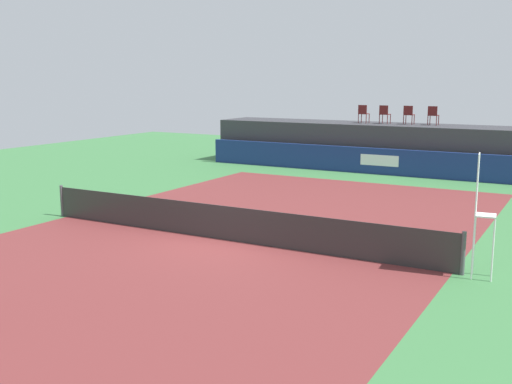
{
  "coord_description": "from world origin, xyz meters",
  "views": [
    {
      "loc": [
        8.6,
        -13.83,
        4.33
      ],
      "look_at": [
        -0.21,
        2.0,
        1.0
      ],
      "focal_mm": 43.21,
      "sensor_mm": 36.0,
      "label": 1
    }
  ],
  "objects_px": {
    "spectator_chair_right": "(433,115)",
    "net_post_near": "(62,201)",
    "tennis_ball": "(382,227)",
    "net_post_far": "(463,253)",
    "spectator_chair_far_left": "(363,113)",
    "spectator_chair_center": "(409,114)",
    "spectator_chair_left": "(385,114)",
    "umpire_chair": "(481,207)"
  },
  "relations": [
    {
      "from": "spectator_chair_right",
      "to": "net_post_near",
      "type": "bearing_deg",
      "value": -117.18
    },
    {
      "from": "spectator_chair_left",
      "to": "spectator_chair_center",
      "type": "height_order",
      "value": "same"
    },
    {
      "from": "spectator_chair_center",
      "to": "spectator_chair_right",
      "type": "bearing_deg",
      "value": 2.68
    },
    {
      "from": "spectator_chair_left",
      "to": "net_post_far",
      "type": "xyz_separation_m",
      "value": [
        6.7,
        -15.3,
        -2.19
      ]
    },
    {
      "from": "spectator_chair_right",
      "to": "tennis_ball",
      "type": "relative_size",
      "value": 13.06
    },
    {
      "from": "spectator_chair_far_left",
      "to": "net_post_far",
      "type": "bearing_deg",
      "value": -63.03
    },
    {
      "from": "spectator_chair_left",
      "to": "net_post_near",
      "type": "relative_size",
      "value": 0.89
    },
    {
      "from": "spectator_chair_left",
      "to": "tennis_ball",
      "type": "relative_size",
      "value": 13.06
    },
    {
      "from": "tennis_ball",
      "to": "net_post_near",
      "type": "bearing_deg",
      "value": -160.27
    },
    {
      "from": "net_post_near",
      "to": "spectator_chair_left",
      "type": "bearing_deg",
      "value": 69.57
    },
    {
      "from": "net_post_near",
      "to": "tennis_ball",
      "type": "bearing_deg",
      "value": 19.73
    },
    {
      "from": "spectator_chair_center",
      "to": "tennis_ball",
      "type": "relative_size",
      "value": 13.06
    },
    {
      "from": "spectator_chair_right",
      "to": "tennis_ball",
      "type": "height_order",
      "value": "spectator_chair_right"
    },
    {
      "from": "spectator_chair_right",
      "to": "net_post_near",
      "type": "relative_size",
      "value": 0.89
    },
    {
      "from": "umpire_chair",
      "to": "tennis_ball",
      "type": "relative_size",
      "value": 40.59
    },
    {
      "from": "spectator_chair_far_left",
      "to": "net_post_far",
      "type": "height_order",
      "value": "spectator_chair_far_left"
    },
    {
      "from": "net_post_far",
      "to": "tennis_ball",
      "type": "xyz_separation_m",
      "value": [
        -2.94,
        3.39,
        -0.46
      ]
    },
    {
      "from": "spectator_chair_far_left",
      "to": "net_post_near",
      "type": "relative_size",
      "value": 0.89
    },
    {
      "from": "spectator_chair_center",
      "to": "net_post_far",
      "type": "height_order",
      "value": "spectator_chair_center"
    },
    {
      "from": "umpire_chair",
      "to": "net_post_far",
      "type": "height_order",
      "value": "umpire_chair"
    },
    {
      "from": "spectator_chair_far_left",
      "to": "spectator_chair_right",
      "type": "relative_size",
      "value": 1.0
    },
    {
      "from": "spectator_chair_far_left",
      "to": "net_post_near",
      "type": "bearing_deg",
      "value": -107.05
    },
    {
      "from": "spectator_chair_far_left",
      "to": "net_post_near",
      "type": "distance_m",
      "value": 16.06
    },
    {
      "from": "spectator_chair_far_left",
      "to": "umpire_chair",
      "type": "relative_size",
      "value": 0.32
    },
    {
      "from": "net_post_near",
      "to": "net_post_far",
      "type": "distance_m",
      "value": 12.4
    },
    {
      "from": "spectator_chair_center",
      "to": "umpire_chair",
      "type": "relative_size",
      "value": 0.32
    },
    {
      "from": "spectator_chair_left",
      "to": "spectator_chair_center",
      "type": "xyz_separation_m",
      "value": [
        1.13,
        0.16,
        0.0
      ]
    },
    {
      "from": "spectator_chair_far_left",
      "to": "spectator_chair_center",
      "type": "height_order",
      "value": "same"
    },
    {
      "from": "spectator_chair_right",
      "to": "net_post_near",
      "type": "distance_m",
      "value": 17.58
    },
    {
      "from": "spectator_chair_left",
      "to": "tennis_ball",
      "type": "distance_m",
      "value": 12.76
    },
    {
      "from": "net_post_near",
      "to": "net_post_far",
      "type": "bearing_deg",
      "value": 0.0
    },
    {
      "from": "spectator_chair_right",
      "to": "spectator_chair_center",
      "type": "bearing_deg",
      "value": -177.32
    },
    {
      "from": "spectator_chair_far_left",
      "to": "spectator_chair_right",
      "type": "bearing_deg",
      "value": 5.31
    },
    {
      "from": "net_post_far",
      "to": "spectator_chair_center",
      "type": "bearing_deg",
      "value": 109.81
    },
    {
      "from": "tennis_ball",
      "to": "net_post_far",
      "type": "bearing_deg",
      "value": -49.05
    },
    {
      "from": "spectator_chair_far_left",
      "to": "spectator_chair_center",
      "type": "relative_size",
      "value": 1.0
    },
    {
      "from": "spectator_chair_center",
      "to": "net_post_far",
      "type": "relative_size",
      "value": 0.89
    },
    {
      "from": "spectator_chair_far_left",
      "to": "tennis_ball",
      "type": "height_order",
      "value": "spectator_chair_far_left"
    },
    {
      "from": "spectator_chair_left",
      "to": "tennis_ball",
      "type": "bearing_deg",
      "value": -72.49
    },
    {
      "from": "spectator_chair_far_left",
      "to": "tennis_ball",
      "type": "xyz_separation_m",
      "value": [
        4.79,
        -11.82,
        -2.66
      ]
    },
    {
      "from": "spectator_chair_left",
      "to": "umpire_chair",
      "type": "xyz_separation_m",
      "value": [
        7.01,
        -15.31,
        -1.11
      ]
    },
    {
      "from": "net_post_near",
      "to": "tennis_ball",
      "type": "relative_size",
      "value": 14.71
    }
  ]
}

